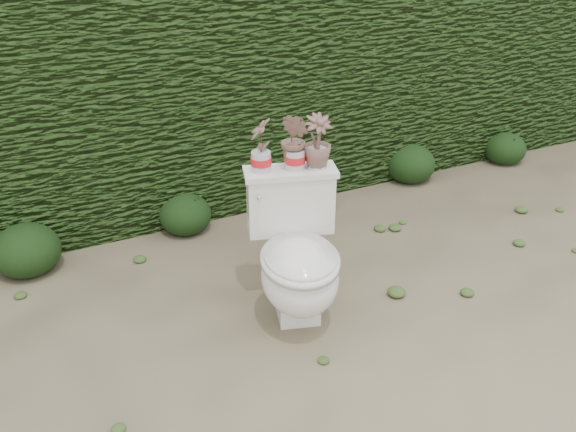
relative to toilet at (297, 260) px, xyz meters
name	(u,v)px	position (x,y,z in m)	size (l,w,h in m)	color
ground	(323,289)	(0.25, 0.15, -0.36)	(60.00, 60.00, 0.00)	gray
hedge	(221,89)	(0.25, 1.75, 0.44)	(8.00, 1.00, 1.60)	#2F4F1A
toilet	(297,260)	(0.00, 0.00, 0.00)	(0.63, 0.78, 0.78)	white
potted_plant_left	(261,146)	(-0.08, 0.27, 0.56)	(0.15, 0.10, 0.28)	#346920
potted_plant_center	(295,142)	(0.09, 0.22, 0.57)	(0.17, 0.13, 0.30)	#346920
potted_plant_right	(317,143)	(0.21, 0.19, 0.56)	(0.16, 0.16, 0.28)	#346920
liriope_clump_1	(25,246)	(-1.29, 1.14, -0.19)	(0.41, 0.41, 0.33)	#1B3412
liriope_clump_2	(185,211)	(-0.26, 1.21, -0.21)	(0.36, 0.36, 0.29)	#1B3412
liriope_clump_3	(312,189)	(0.70, 1.14, -0.22)	(0.35, 0.35, 0.28)	#1B3412
liriope_clump_4	(411,161)	(1.65, 1.23, -0.19)	(0.40, 0.40, 0.32)	#1B3412
liriope_clump_5	(506,146)	(2.62, 1.18, -0.21)	(0.36, 0.36, 0.28)	#1B3412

